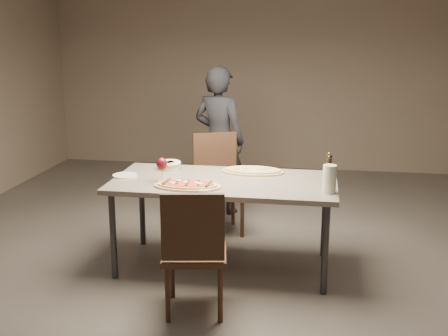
% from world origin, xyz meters
% --- Properties ---
extents(room, '(7.00, 7.00, 7.00)m').
position_xyz_m(room, '(0.00, 0.00, 1.40)').
color(room, '#554E49').
rests_on(room, ground).
extents(dining_table, '(1.80, 0.90, 0.75)m').
position_xyz_m(dining_table, '(0.00, 0.00, 0.69)').
color(dining_table, slate).
rests_on(dining_table, ground).
extents(zucchini_pizza, '(0.53, 0.29, 0.05)m').
position_xyz_m(zucchini_pizza, '(-0.24, -0.25, 0.77)').
color(zucchini_pizza, tan).
rests_on(zucchini_pizza, dining_table).
extents(ham_pizza, '(0.53, 0.29, 0.04)m').
position_xyz_m(ham_pizza, '(0.20, 0.28, 0.77)').
color(ham_pizza, tan).
rests_on(ham_pizza, dining_table).
extents(bread_basket, '(0.20, 0.20, 0.07)m').
position_xyz_m(bread_basket, '(-0.53, 0.28, 0.79)').
color(bread_basket, beige).
rests_on(bread_basket, dining_table).
extents(oil_dish, '(0.14, 0.14, 0.02)m').
position_xyz_m(oil_dish, '(-0.11, -0.31, 0.76)').
color(oil_dish, white).
rests_on(oil_dish, dining_table).
extents(pepper_mill_left, '(0.05, 0.05, 0.19)m').
position_xyz_m(pepper_mill_left, '(0.83, 0.21, 0.84)').
color(pepper_mill_left, black).
rests_on(pepper_mill_left, dining_table).
extents(pepper_mill_right, '(0.05, 0.05, 0.21)m').
position_xyz_m(pepper_mill_right, '(0.83, 0.24, 0.85)').
color(pepper_mill_right, black).
rests_on(pepper_mill_right, dining_table).
extents(carafe, '(0.10, 0.10, 0.21)m').
position_xyz_m(carafe, '(0.83, -0.22, 0.86)').
color(carafe, silver).
rests_on(carafe, dining_table).
extents(wine_glass, '(0.09, 0.09, 0.20)m').
position_xyz_m(wine_glass, '(-0.48, -0.12, 0.89)').
color(wine_glass, silver).
rests_on(wine_glass, dining_table).
extents(side_plate, '(0.20, 0.20, 0.01)m').
position_xyz_m(side_plate, '(-0.83, -0.02, 0.76)').
color(side_plate, white).
rests_on(side_plate, dining_table).
extents(chair_near, '(0.50, 0.50, 0.92)m').
position_xyz_m(chair_near, '(-0.06, -0.85, 0.51)').
color(chair_near, '#3A2418').
rests_on(chair_near, ground).
extents(chair_far, '(0.59, 0.59, 0.95)m').
position_xyz_m(chair_far, '(-0.21, 0.88, 0.53)').
color(chair_far, '#3A2418').
rests_on(chair_far, ground).
extents(diner, '(0.66, 0.54, 1.57)m').
position_xyz_m(diner, '(-0.30, 1.44, 0.78)').
color(diner, black).
rests_on(diner, ground).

